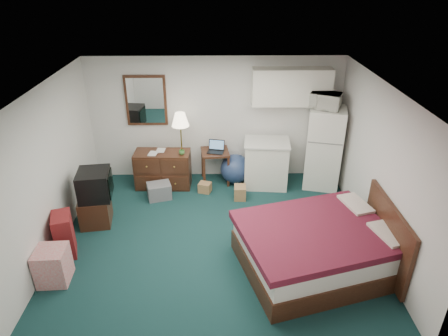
{
  "coord_description": "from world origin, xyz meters",
  "views": [
    {
      "loc": [
        0.04,
        -5.33,
        4.02
      ],
      "look_at": [
        0.14,
        0.51,
        1.03
      ],
      "focal_mm": 32.0,
      "sensor_mm": 36.0,
      "label": 1
    }
  ],
  "objects_px": {
    "dresser": "(163,169)",
    "tv_stand": "(95,210)",
    "bed": "(317,248)",
    "floor_lamp": "(182,150)",
    "fridge": "(324,148)",
    "kitchen_counter": "(266,164)",
    "suitcase": "(64,235)",
    "desk": "(215,166)"
  },
  "relations": [
    {
      "from": "dresser",
      "to": "tv_stand",
      "type": "relative_size",
      "value": 2.01
    },
    {
      "from": "bed",
      "to": "tv_stand",
      "type": "xyz_separation_m",
      "value": [
        -3.55,
        1.2,
        -0.09
      ]
    },
    {
      "from": "floor_lamp",
      "to": "fridge",
      "type": "distance_m",
      "value": 2.79
    },
    {
      "from": "floor_lamp",
      "to": "tv_stand",
      "type": "relative_size",
      "value": 2.84
    },
    {
      "from": "kitchen_counter",
      "to": "tv_stand",
      "type": "xyz_separation_m",
      "value": [
        -3.08,
        -1.31,
        -0.21
      ]
    },
    {
      "from": "kitchen_counter",
      "to": "fridge",
      "type": "xyz_separation_m",
      "value": [
        1.12,
        -0.01,
        0.35
      ]
    },
    {
      "from": "dresser",
      "to": "fridge",
      "type": "xyz_separation_m",
      "value": [
        3.18,
        0.0,
        0.44
      ]
    },
    {
      "from": "fridge",
      "to": "bed",
      "type": "xyz_separation_m",
      "value": [
        -0.65,
        -2.5,
        -0.48
      ]
    },
    {
      "from": "tv_stand",
      "to": "kitchen_counter",
      "type": "bearing_deg",
      "value": 14.79
    },
    {
      "from": "kitchen_counter",
      "to": "suitcase",
      "type": "height_order",
      "value": "kitchen_counter"
    },
    {
      "from": "tv_stand",
      "to": "bed",
      "type": "bearing_deg",
      "value": -26.95
    },
    {
      "from": "floor_lamp",
      "to": "fridge",
      "type": "relative_size",
      "value": 0.94
    },
    {
      "from": "floor_lamp",
      "to": "desk",
      "type": "height_order",
      "value": "floor_lamp"
    },
    {
      "from": "bed",
      "to": "tv_stand",
      "type": "relative_size",
      "value": 3.9
    },
    {
      "from": "kitchen_counter",
      "to": "tv_stand",
      "type": "distance_m",
      "value": 3.35
    },
    {
      "from": "dresser",
      "to": "floor_lamp",
      "type": "height_order",
      "value": "floor_lamp"
    },
    {
      "from": "suitcase",
      "to": "bed",
      "type": "bearing_deg",
      "value": -23.61
    },
    {
      "from": "bed",
      "to": "fridge",
      "type": "bearing_deg",
      "value": 59.51
    },
    {
      "from": "desk",
      "to": "tv_stand",
      "type": "height_order",
      "value": "desk"
    },
    {
      "from": "dresser",
      "to": "suitcase",
      "type": "bearing_deg",
      "value": -118.52
    },
    {
      "from": "kitchen_counter",
      "to": "bed",
      "type": "xyz_separation_m",
      "value": [
        0.47,
        -2.51,
        -0.12
      ]
    },
    {
      "from": "floor_lamp",
      "to": "kitchen_counter",
      "type": "distance_m",
      "value": 1.7
    },
    {
      "from": "floor_lamp",
      "to": "bed",
      "type": "bearing_deg",
      "value": -49.84
    },
    {
      "from": "suitcase",
      "to": "desk",
      "type": "bearing_deg",
      "value": 26.82
    },
    {
      "from": "dresser",
      "to": "desk",
      "type": "relative_size",
      "value": 1.58
    },
    {
      "from": "kitchen_counter",
      "to": "bed",
      "type": "height_order",
      "value": "kitchen_counter"
    },
    {
      "from": "floor_lamp",
      "to": "tv_stand",
      "type": "height_order",
      "value": "floor_lamp"
    },
    {
      "from": "dresser",
      "to": "tv_stand",
      "type": "bearing_deg",
      "value": -126.11
    },
    {
      "from": "kitchen_counter",
      "to": "fridge",
      "type": "bearing_deg",
      "value": 4.59
    },
    {
      "from": "suitcase",
      "to": "kitchen_counter",
      "type": "bearing_deg",
      "value": 14.82
    },
    {
      "from": "kitchen_counter",
      "to": "fridge",
      "type": "relative_size",
      "value": 0.56
    },
    {
      "from": "tv_stand",
      "to": "fridge",
      "type": "bearing_deg",
      "value": 8.92
    },
    {
      "from": "floor_lamp",
      "to": "kitchen_counter",
      "type": "relative_size",
      "value": 1.67
    },
    {
      "from": "dresser",
      "to": "kitchen_counter",
      "type": "relative_size",
      "value": 1.18
    },
    {
      "from": "bed",
      "to": "suitcase",
      "type": "distance_m",
      "value": 3.81
    },
    {
      "from": "floor_lamp",
      "to": "fridge",
      "type": "bearing_deg",
      "value": -0.88
    },
    {
      "from": "kitchen_counter",
      "to": "bed",
      "type": "distance_m",
      "value": 2.56
    },
    {
      "from": "kitchen_counter",
      "to": "fridge",
      "type": "distance_m",
      "value": 1.18
    },
    {
      "from": "desk",
      "to": "tv_stand",
      "type": "xyz_separation_m",
      "value": [
        -2.06,
        -1.45,
        -0.1
      ]
    },
    {
      "from": "suitcase",
      "to": "dresser",
      "type": "bearing_deg",
      "value": 41.39
    },
    {
      "from": "kitchen_counter",
      "to": "desk",
      "type": "bearing_deg",
      "value": 177.11
    },
    {
      "from": "tv_stand",
      "to": "suitcase",
      "type": "relative_size",
      "value": 0.77
    }
  ]
}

